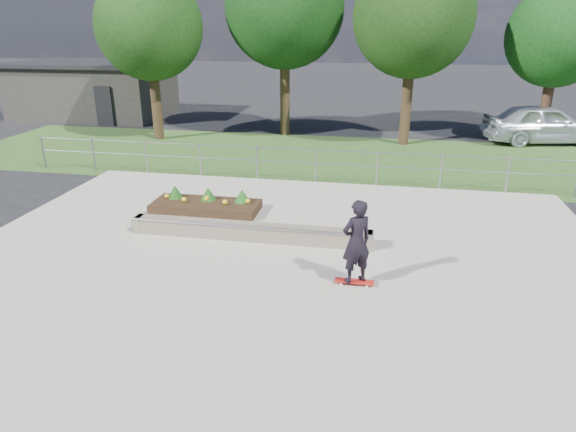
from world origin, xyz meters
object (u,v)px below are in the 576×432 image
object	(u,v)px
planter_bed	(206,204)
parked_car	(543,124)
grind_ledge	(250,232)
skateboarder	(356,242)

from	to	relation	value
planter_bed	parked_car	distance (m)	16.18
grind_ledge	skateboarder	world-z (taller)	skateboarder
skateboarder	planter_bed	bearing A→B (deg)	140.56
skateboarder	parked_car	distance (m)	16.50
grind_ledge	parked_car	distance (m)	16.35
planter_bed	skateboarder	distance (m)	5.77
skateboarder	grind_ledge	bearing A→B (deg)	145.38
grind_ledge	parked_car	xyz separation A→B (m)	(9.94, 12.96, 0.60)
skateboarder	parked_car	size ratio (longest dim) A/B	0.36
parked_car	grind_ledge	bearing A→B (deg)	130.92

